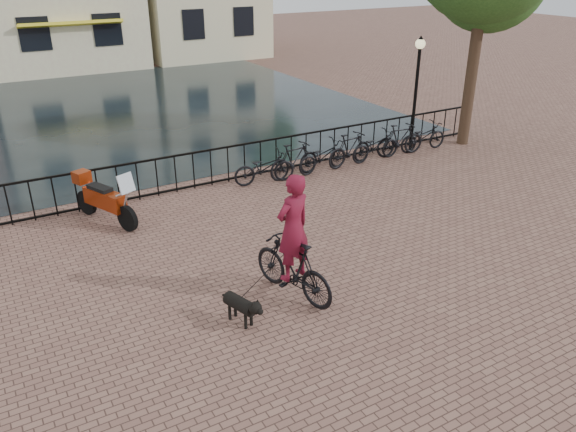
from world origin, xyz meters
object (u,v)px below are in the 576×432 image
cyclist (293,244)px  dog (240,308)px  lamp_post (417,75)px  motorcycle (104,194)px

cyclist → dog: 1.45m
dog → lamp_post: bearing=15.4°
lamp_post → cyclist: lamp_post is taller
lamp_post → cyclist: size_ratio=1.24×
lamp_post → motorcycle: lamp_post is taller
lamp_post → cyclist: (-7.56, -5.40, -1.33)m
dog → cyclist: bearing=-4.3°
cyclist → motorcycle: cyclist is taller
cyclist → dog: cyclist is taller
lamp_post → dog: bearing=-147.0°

